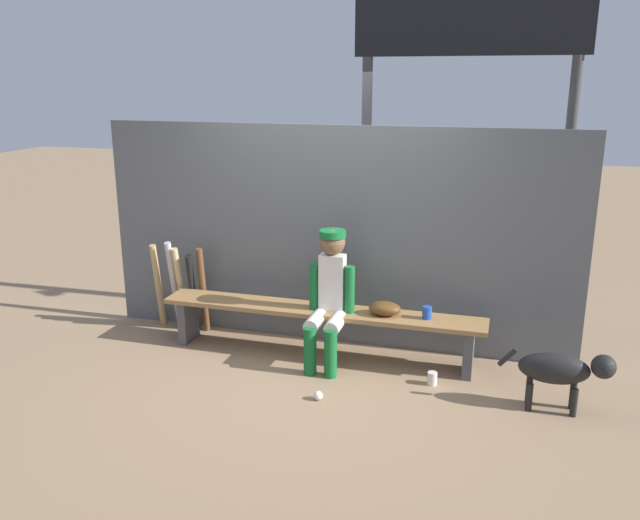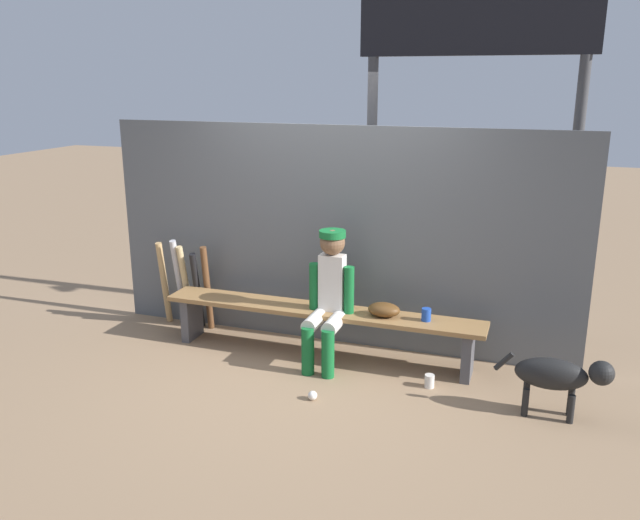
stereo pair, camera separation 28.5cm
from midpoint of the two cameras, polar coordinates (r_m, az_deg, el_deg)
name	(u,v)px [view 2 (the right image)]	position (r m, az deg, el deg)	size (l,w,h in m)	color
ground_plane	(320,356)	(5.97, 1.38, -8.44)	(30.00, 30.00, 0.00)	#937556
chainlink_fence	(334,237)	(6.00, 2.61, 2.00)	(4.49, 0.03, 2.05)	#595E63
dugout_bench	(320,318)	(5.83, 1.40, -5.15)	(2.93, 0.36, 0.46)	olive
player_seated	(328,294)	(5.61, 2.18, -3.00)	(0.41, 0.55, 1.19)	silver
baseball_glove	(384,310)	(5.64, 7.09, -4.36)	(0.28, 0.20, 0.12)	#593819
bat_wood_dark	(207,288)	(6.48, -8.65, -2.49)	(0.06, 0.06, 0.88)	brown
bat_aluminum_black	(197,291)	(6.53, -9.52, -2.68)	(0.06, 0.06, 0.82)	black
bat_wood_natural	(186,286)	(6.59, -10.49, -2.29)	(0.06, 0.06, 0.87)	tan
bat_aluminum_silver	(180,283)	(6.63, -11.05, -1.97)	(0.06, 0.06, 0.93)	#B7B7BC
bat_wood_tan	(164,283)	(6.74, -12.37, -1.98)	(0.06, 0.06, 0.88)	tan
baseball	(313,395)	(5.20, 0.94, -11.84)	(0.07, 0.07, 0.07)	white
cup_on_ground	(429,381)	(5.49, 11.10, -10.42)	(0.08, 0.08, 0.11)	silver
cup_on_bench	(426,315)	(5.59, 10.78, -4.75)	(0.08, 0.08, 0.11)	#1E47AD
scoreboard	(481,55)	(6.29, 15.34, 17.02)	(2.39, 0.27, 3.72)	#3F3F42
dog	(559,375)	(5.20, 21.79, -9.43)	(0.84, 0.20, 0.49)	black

